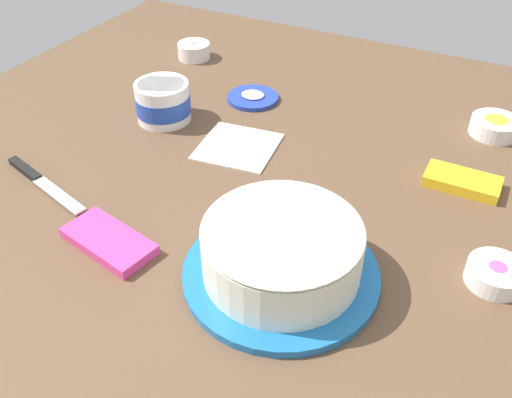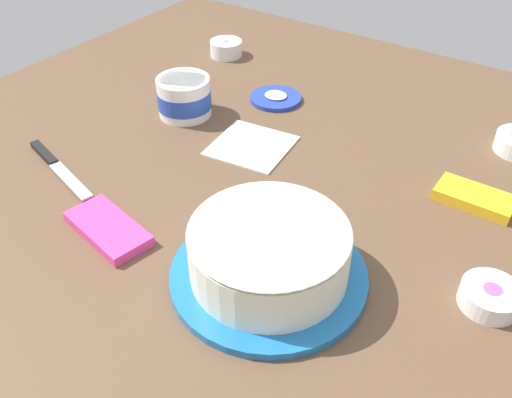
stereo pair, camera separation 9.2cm
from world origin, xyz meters
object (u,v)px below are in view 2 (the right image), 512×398
object	(u,v)px
sprinkle_bowl_rainbow	(490,296)
candy_box_lower	(475,198)
frosted_cake	(269,254)
frosting_tub	(184,96)
candy_box_upper	(108,229)
paper_napkin	(251,145)
spreading_knife	(55,164)
frosting_tub_lid	(276,98)
sprinkle_bowl_pink	(226,47)

from	to	relation	value
sprinkle_bowl_rainbow	candy_box_lower	distance (m)	0.24
frosted_cake	frosting_tub	distance (m)	0.53
sprinkle_bowl_rainbow	candy_box_lower	bearing A→B (deg)	-68.04
candy_box_upper	paper_napkin	xyz separation A→B (m)	(-0.04, -0.35, -0.01)
frosting_tub	spreading_knife	distance (m)	0.31
frosting_tub	frosting_tub_lid	size ratio (longest dim) A/B	1.00
candy_box_lower	sprinkle_bowl_pink	bearing A→B (deg)	-18.75
frosting_tub	paper_napkin	world-z (taller)	frosting_tub
spreading_knife	frosting_tub	bearing A→B (deg)	-103.84
candy_box_lower	paper_napkin	distance (m)	0.43
spreading_knife	sprinkle_bowl_rainbow	xyz separation A→B (m)	(-0.79, -0.12, 0.01)
frosted_cake	sprinkle_bowl_pink	bearing A→B (deg)	-48.52
frosting_tub	spreading_knife	bearing A→B (deg)	76.16
paper_napkin	sprinkle_bowl_rainbow	bearing A→B (deg)	163.97
sprinkle_bowl_rainbow	candy_box_upper	world-z (taller)	sprinkle_bowl_rainbow
sprinkle_bowl_pink	paper_napkin	bearing A→B (deg)	133.49
sprinkle_bowl_pink	candy_box_upper	distance (m)	0.73
sprinkle_bowl_rainbow	paper_napkin	xyz separation A→B (m)	(0.52, -0.15, -0.01)
sprinkle_bowl_pink	candy_box_upper	bearing A→B (deg)	111.57
frosting_tub_lid	candy_box_lower	bearing A→B (deg)	166.43
sprinkle_bowl_rainbow	candy_box_lower	xyz separation A→B (m)	(0.09, -0.22, -0.01)
frosted_cake	sprinkle_bowl_pink	size ratio (longest dim) A/B	3.52
spreading_knife	sprinkle_bowl_pink	world-z (taller)	sprinkle_bowl_pink
frosting_tub_lid	frosting_tub	bearing A→B (deg)	52.00
frosted_cake	candy_box_lower	xyz separation A→B (m)	(-0.20, -0.36, -0.04)
paper_napkin	frosting_tub_lid	bearing A→B (deg)	-70.98
frosting_tub	sprinkle_bowl_pink	world-z (taller)	frosting_tub
frosting_tub_lid	spreading_knife	bearing A→B (deg)	66.38
frosting_tub_lid	spreading_knife	xyz separation A→B (m)	(0.20, 0.47, -0.00)
paper_napkin	spreading_knife	bearing A→B (deg)	45.32
frosting_tub	sprinkle_bowl_pink	xyz separation A→B (m)	(0.11, -0.30, -0.02)
frosted_cake	paper_napkin	world-z (taller)	frosted_cake
frosted_cake	candy_box_upper	distance (m)	0.28
frosting_tub_lid	paper_napkin	bearing A→B (deg)	109.02
frosting_tub	frosting_tub_lid	xyz separation A→B (m)	(-0.13, -0.17, -0.04)
frosted_cake	paper_napkin	xyz separation A→B (m)	(0.23, -0.29, -0.05)
spreading_knife	sprinkle_bowl_rainbow	bearing A→B (deg)	-171.00
frosting_tub	sprinkle_bowl_pink	size ratio (longest dim) A/B	1.40
frosted_cake	paper_napkin	bearing A→B (deg)	-50.99
candy_box_upper	sprinkle_bowl_pink	bearing A→B (deg)	-57.07
candy_box_upper	paper_napkin	distance (m)	0.35
frosting_tub_lid	sprinkle_bowl_pink	size ratio (longest dim) A/B	1.40
candy_box_lower	candy_box_upper	size ratio (longest dim) A/B	0.85
sprinkle_bowl_pink	paper_napkin	size ratio (longest dim) A/B	0.56
sprinkle_bowl_rainbow	sprinkle_bowl_pink	world-z (taller)	sprinkle_bowl_pink
paper_napkin	candy_box_lower	bearing A→B (deg)	-170.24
frosted_cake	sprinkle_bowl_rainbow	xyz separation A→B (m)	(-0.29, -0.14, -0.03)
frosted_cake	spreading_knife	bearing A→B (deg)	-1.30
frosting_tub_lid	spreading_knife	size ratio (longest dim) A/B	0.51
frosting_tub_lid	candy_box_lower	distance (m)	0.51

